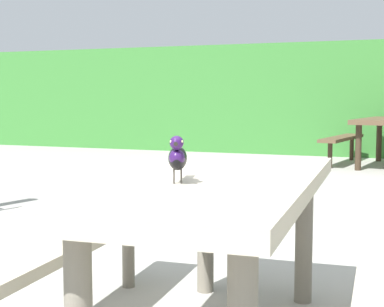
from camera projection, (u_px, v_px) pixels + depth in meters
The scene contains 3 objects.
hedge_wall at pixel (367, 99), 10.84m from camera, with size 28.00×1.38×2.06m, color #387A33.
picnic_table_foreground at pixel (218, 220), 2.42m from camera, with size 1.77×1.84×0.74m.
bird_grackle at pixel (177, 157), 2.19m from camera, with size 0.13×0.28×0.18m.
Camera 1 is at (0.90, -2.27, 1.06)m, focal length 54.68 mm.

